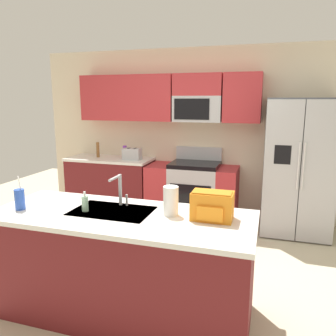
# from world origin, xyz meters

# --- Properties ---
(ground_plane) EXTENTS (9.00, 9.00, 0.00)m
(ground_plane) POSITION_xyz_m (0.00, 0.00, 0.00)
(ground_plane) COLOR beige
(ground_plane) RESTS_ON ground
(kitchen_wall_unit) EXTENTS (5.20, 0.43, 2.60)m
(kitchen_wall_unit) POSITION_xyz_m (-0.14, 2.08, 1.47)
(kitchen_wall_unit) COLOR beige
(kitchen_wall_unit) RESTS_ON ground
(back_counter) EXTENTS (1.38, 0.63, 0.90)m
(back_counter) POSITION_xyz_m (-1.38, 1.80, 0.45)
(back_counter) COLOR maroon
(back_counter) RESTS_ON ground
(range_oven) EXTENTS (1.36, 0.61, 1.10)m
(range_oven) POSITION_xyz_m (0.00, 1.80, 0.44)
(range_oven) COLOR #B7BABF
(range_oven) RESTS_ON ground
(refrigerator) EXTENTS (0.90, 0.76, 1.85)m
(refrigerator) POSITION_xyz_m (1.48, 1.73, 0.93)
(refrigerator) COLOR #4C4F54
(refrigerator) RESTS_ON ground
(island_counter) EXTENTS (2.20, 0.87, 0.90)m
(island_counter) POSITION_xyz_m (-0.06, -0.61, 0.45)
(island_counter) COLOR maroon
(island_counter) RESTS_ON ground
(toaster) EXTENTS (0.28, 0.16, 0.18)m
(toaster) POSITION_xyz_m (-0.96, 1.75, 0.99)
(toaster) COLOR #B7BABF
(toaster) RESTS_ON back_counter
(pepper_mill) EXTENTS (0.05, 0.05, 0.25)m
(pepper_mill) POSITION_xyz_m (-1.59, 1.80, 1.02)
(pepper_mill) COLOR brown
(pepper_mill) RESTS_ON back_counter
(bottle_purple) EXTENTS (0.06, 0.06, 0.20)m
(bottle_purple) POSITION_xyz_m (-1.13, 1.85, 1.00)
(bottle_purple) COLOR purple
(bottle_purple) RESTS_ON back_counter
(sink_faucet) EXTENTS (0.09, 0.21, 0.28)m
(sink_faucet) POSITION_xyz_m (-0.15, -0.42, 1.07)
(sink_faucet) COLOR #B7BABF
(sink_faucet) RESTS_ON island_counter
(drink_cup_blue) EXTENTS (0.08, 0.08, 0.30)m
(drink_cup_blue) POSITION_xyz_m (-0.92, -0.76, 0.99)
(drink_cup_blue) COLOR blue
(drink_cup_blue) RESTS_ON island_counter
(soap_dispenser) EXTENTS (0.06, 0.06, 0.17)m
(soap_dispenser) POSITION_xyz_m (-0.37, -0.64, 0.97)
(soap_dispenser) COLOR #A5D8B2
(soap_dispenser) RESTS_ON island_counter
(paper_towel_roll) EXTENTS (0.12, 0.12, 0.24)m
(paper_towel_roll) POSITION_xyz_m (0.35, -0.52, 1.02)
(paper_towel_roll) COLOR white
(paper_towel_roll) RESTS_ON island_counter
(backpack) EXTENTS (0.32, 0.22, 0.23)m
(backpack) POSITION_xyz_m (0.69, -0.52, 1.02)
(backpack) COLOR orange
(backpack) RESTS_ON island_counter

